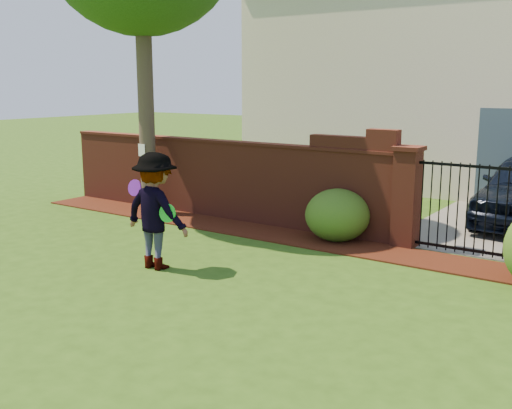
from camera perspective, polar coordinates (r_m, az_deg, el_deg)
The scene contains 11 objects.
ground at distance 9.57m, azimuth -8.98°, elevation -7.01°, with size 80.00×80.00×0.01m, color #2A4D13.
mulch_bed at distance 12.61m, azimuth -1.62°, elevation -2.26°, with size 11.10×1.08×0.03m, color #331209.
brick_wall at distance 13.58m, azimuth -3.58°, elevation 2.63°, with size 8.70×0.31×2.16m.
pillar_left at distance 11.41m, azimuth 14.06°, elevation 0.77°, with size 0.50×0.50×1.88m.
iron_gate at distance 11.10m, azimuth 19.34°, elevation -0.37°, with size 1.78×0.03×1.60m.
house at distance 19.26m, azimuth 19.14°, elevation 11.29°, with size 12.40×6.40×6.30m.
paper_notice at distance 13.98m, azimuth -10.77°, elevation 5.07°, with size 0.20×0.01×0.28m, color white.
shrub_left at distance 11.67m, azimuth 7.72°, elevation -1.00°, with size 1.24×1.24×1.02m, color #265319.
man at distance 9.89m, azimuth -9.64°, elevation -0.65°, with size 1.24×0.71×1.92m, color gray.
frisbee_purple at distance 10.03m, azimuth -11.40°, elevation 1.56°, with size 0.27×0.27×0.03m, color purple.
frisbee_green at distance 9.62m, azimuth -8.38°, elevation -0.81°, with size 0.30×0.30×0.03m, color #1BCD26.
Camera 1 is at (6.34, -6.51, 3.00)m, focal length 42.27 mm.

